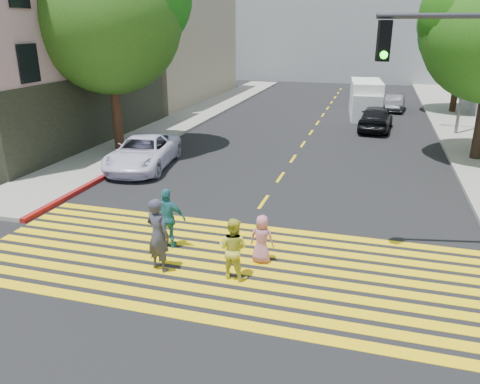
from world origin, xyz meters
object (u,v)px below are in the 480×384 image
at_px(pedestrian_child, 262,239).
at_px(dark_car_near, 376,118).
at_px(pedestrian_man, 158,235).
at_px(pedestrian_woman, 233,248).
at_px(pedestrian_extra, 168,219).
at_px(silver_car, 371,96).
at_px(dark_car_parked, 395,102).
at_px(white_van, 366,100).
at_px(tree_right_far, 466,27).
at_px(white_sedan, 143,152).
at_px(tree_left, 110,11).

relative_size(pedestrian_child, dark_car_near, 0.29).
xyz_separation_m(pedestrian_man, pedestrian_woman, (1.92, 0.15, -0.18)).
bearing_deg(pedestrian_woman, dark_car_near, -89.91).
bearing_deg(pedestrian_woman, pedestrian_extra, -17.14).
xyz_separation_m(pedestrian_man, silver_car, (4.50, 29.52, -0.32)).
bearing_deg(pedestrian_child, dark_car_parked, -95.84).
relative_size(dark_car_near, white_van, 0.85).
bearing_deg(pedestrian_man, white_van, -79.63).
relative_size(tree_right_far, dark_car_parked, 2.29).
relative_size(pedestrian_extra, silver_car, 0.39).
distance_m(pedestrian_woman, dark_car_parked, 26.95).
xyz_separation_m(tree_right_far, white_van, (-6.07, -3.26, -4.67)).
bearing_deg(pedestrian_man, silver_car, -78.09).
height_order(pedestrian_man, dark_car_near, pedestrian_man).
height_order(pedestrian_child, pedestrian_extra, pedestrian_extra).
xyz_separation_m(tree_right_far, dark_car_near, (-5.28, -7.54, -5.06)).
relative_size(pedestrian_child, white_sedan, 0.26).
xyz_separation_m(pedestrian_man, dark_car_parked, (6.24, 26.75, -0.35)).
distance_m(pedestrian_man, white_van, 23.84).
xyz_separation_m(tree_left, dark_car_parked, (13.32, 16.19, -5.92)).
distance_m(tree_right_far, pedestrian_man, 29.05).
height_order(pedestrian_child, dark_car_near, dark_car_near).
xyz_separation_m(pedestrian_child, white_sedan, (-7.06, 7.06, 0.04)).
height_order(tree_left, pedestrian_extra, tree_left).
bearing_deg(tree_left, pedestrian_woman, -49.16).
bearing_deg(pedestrian_woman, tree_right_far, -98.17).
xyz_separation_m(dark_car_parked, white_van, (-2.02, -3.28, 0.53)).
bearing_deg(tree_left, white_sedan, -44.21).
relative_size(tree_right_far, white_van, 1.63).
height_order(pedestrian_man, pedestrian_extra, pedestrian_man).
bearing_deg(dark_car_near, tree_left, 40.00).
bearing_deg(pedestrian_extra, white_sedan, -64.33).
relative_size(dark_car_near, silver_car, 0.99).
relative_size(pedestrian_man, pedestrian_child, 1.48).
distance_m(pedestrian_man, dark_car_near, 19.83).
xyz_separation_m(pedestrian_woman, dark_car_near, (3.09, 19.03, -0.03)).
xyz_separation_m(tree_right_far, pedestrian_child, (-7.89, -25.58, -5.16)).
distance_m(pedestrian_man, silver_car, 29.87).
xyz_separation_m(pedestrian_extra, dark_car_parked, (6.56, 25.49, -0.25)).
bearing_deg(tree_right_far, tree_left, -137.06).
bearing_deg(pedestrian_woman, pedestrian_child, -106.63).
xyz_separation_m(white_sedan, silver_car, (9.15, 21.32, -0.04)).
bearing_deg(dark_car_near, tree_right_far, -120.49).
bearing_deg(white_sedan, pedestrian_woman, -58.99).
bearing_deg(tree_right_far, dark_car_near, -125.00).
bearing_deg(white_van, silver_car, 82.35).
relative_size(pedestrian_child, silver_car, 0.29).
xyz_separation_m(pedestrian_man, white_sedan, (-4.66, 8.20, -0.27)).
relative_size(pedestrian_man, dark_car_near, 0.43).
relative_size(pedestrian_extra, white_van, 0.33).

